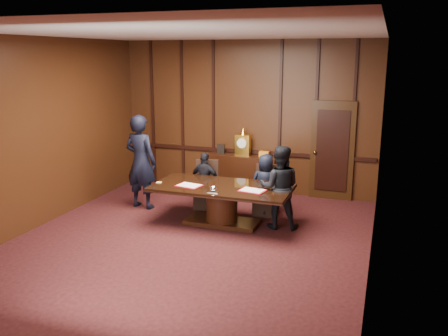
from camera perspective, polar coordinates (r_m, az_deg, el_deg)
name	(u,v)px	position (r m, az deg, el deg)	size (l,w,h in m)	color
room	(193,144)	(7.90, -3.81, 2.91)	(7.00, 7.04, 3.50)	black
sideboard	(243,173)	(11.06, 2.27, -0.56)	(1.60, 0.45, 1.54)	black
conference_table	(222,198)	(9.00, -0.26, -3.69)	(2.62, 1.32, 0.76)	black
folder_left	(189,185)	(8.95, -4.21, -2.11)	(0.51, 0.41, 0.02)	#AE1019
folder_right	(252,190)	(8.61, 3.44, -2.71)	(0.51, 0.40, 0.02)	#AE1019
inkstand	(213,189)	(8.51, -1.27, -2.58)	(0.20, 0.14, 0.12)	white
notepad	(159,182)	(9.22, -7.83, -1.72)	(0.10, 0.07, 0.01)	#F7CF79
chair_left	(206,194)	(10.07, -2.14, -3.11)	(0.58, 0.58, 0.99)	black
chair_right	(266,200)	(9.69, 5.09, -3.82)	(0.53, 0.53, 0.99)	black
signatory_left	(205,181)	(9.91, -2.28, -1.54)	(0.70, 0.29, 1.20)	black
signatory_right	(266,185)	(9.52, 5.03, -2.03)	(0.61, 0.40, 1.26)	black
witness_left	(141,162)	(10.03, -9.97, 0.74)	(0.72, 0.47, 1.98)	black
witness_right	(279,187)	(8.82, 6.69, -2.31)	(0.76, 0.59, 1.56)	black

